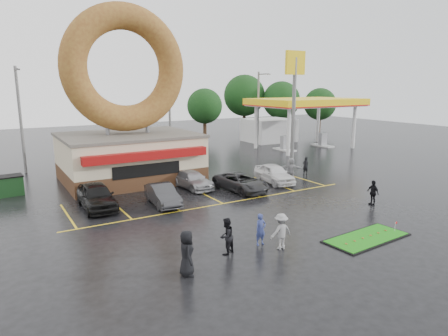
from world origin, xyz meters
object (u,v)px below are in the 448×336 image
shell_sign (294,86)px  streetlight_right (259,107)px  streetlight_mid (170,111)px  car_black (97,196)px  person_cameraman (373,193)px  person_blue (261,229)px  gas_station (289,116)px  car_silver (192,180)px  car_dgrey (163,195)px  streetlight_left (20,117)px  car_white (274,174)px  dumpster (8,186)px  car_grey (241,182)px  putting_green (367,238)px  donut_shop (128,124)px

shell_sign → streetlight_right: (3.00, 9.92, -2.60)m
streetlight_mid → car_black: bearing=-127.9°
streetlight_right → person_cameraman: size_ratio=5.63×
person_blue → car_black: bearing=118.9°
shell_sign → streetlight_right: shell_sign is taller
shell_sign → person_blue: 22.32m
gas_station → car_silver: bearing=-147.0°
car_black → streetlight_mid: bearing=53.6°
streetlight_mid → car_dgrey: streetlight_mid is taller
car_dgrey → streetlight_left: bearing=118.7°
car_white → dumpster: 19.09m
gas_station → car_grey: size_ratio=2.97×
car_black → car_grey: car_black is taller
car_black → car_silver: bearing=12.8°
car_white → gas_station: bearing=54.8°
car_grey → putting_green: size_ratio=0.98×
streetlight_mid → car_silver: 14.13m
shell_sign → streetlight_right: bearing=73.2°
shell_sign → person_blue: shell_sign is taller
car_dgrey → streetlight_mid: bearing=69.3°
shell_sign → dumpster: 25.59m
donut_shop → shell_sign: 16.29m
car_black → car_white: (13.45, -0.36, -0.06)m
person_blue → putting_green: bearing=-22.2°
shell_sign → dumpster: size_ratio=5.89×
car_silver → streetlight_mid: bearing=67.9°
person_blue → dumpster: (-9.80, 15.93, -0.11)m
car_white → putting_green: bearing=-97.6°
gas_station → car_dgrey: (-23.40, -15.74, -3.05)m
gas_station → putting_green: (-16.90, -26.29, -3.66)m
donut_shop → car_dgrey: bearing=-92.9°
gas_station → car_black: gas_station is taller
shell_sign → car_white: (-6.73, -5.82, -6.65)m
car_grey → donut_shop: bearing=120.0°
streetlight_right → dumpster: streetlight_right is taller
streetlight_mid → shell_sign: bearing=-44.7°
car_white → person_cameraman: bearing=-69.8°
car_white → dumpster: bearing=167.9°
person_blue → putting_green: size_ratio=0.32×
car_grey → car_white: car_white is taller
car_dgrey → putting_green: bearing=-53.9°
streetlight_right → person_blue: size_ratio=5.90×
gas_station → person_cameraman: size_ratio=8.53×
car_dgrey → car_silver: size_ratio=0.93×
dumpster → car_grey: bearing=-31.7°
donut_shop → person_cameraman: bearing=-53.1°
car_white → donut_shop: bearing=151.5°
dumpster → car_dgrey: bearing=-47.3°
streetlight_right → car_black: size_ratio=1.95×
person_cameraman → car_dgrey: bearing=-113.0°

